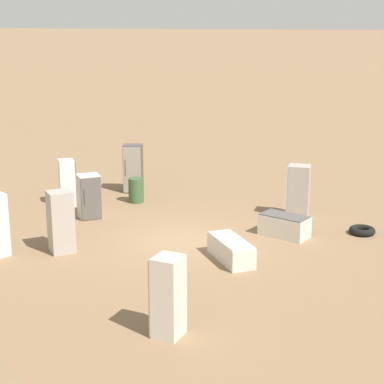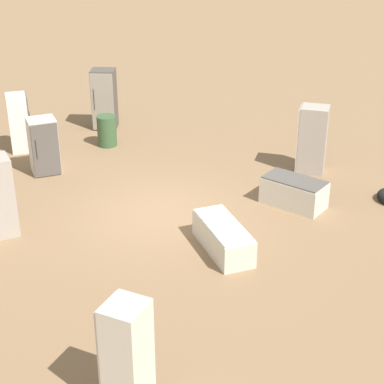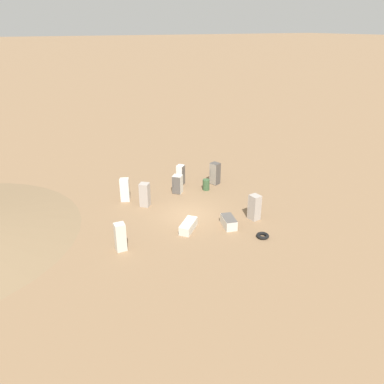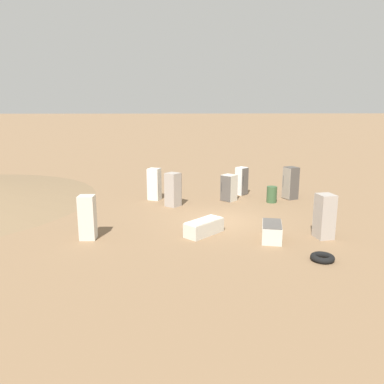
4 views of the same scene
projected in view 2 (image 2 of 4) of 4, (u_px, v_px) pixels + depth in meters
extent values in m
plane|color=#846647|center=(161.00, 214.00, 15.68)|extent=(1000.00, 1000.00, 0.00)
cube|color=beige|center=(44.00, 146.00, 17.65)|extent=(1.01, 1.01, 1.56)
cube|color=#56514C|center=(46.00, 150.00, 17.35)|extent=(0.54, 0.53, 1.50)
cylinder|color=#2D2D2D|center=(36.00, 149.00, 17.20)|extent=(0.02, 0.02, 0.55)
cube|color=beige|center=(127.00, 356.00, 9.61)|extent=(0.62, 0.68, 1.86)
cube|color=#BCB7AD|center=(110.00, 350.00, 9.73)|extent=(0.08, 0.62, 1.79)
cylinder|color=#2D2D2D|center=(115.00, 336.00, 9.88)|extent=(0.02, 0.02, 0.65)
cylinder|color=#2D2D2D|center=(4.00, 184.00, 14.80)|extent=(0.02, 0.02, 0.66)
cube|color=beige|center=(223.00, 238.00, 14.03)|extent=(1.81, 1.87, 0.61)
cube|color=silver|center=(223.00, 225.00, 13.89)|extent=(1.74, 1.80, 0.04)
cube|color=#A89E93|center=(313.00, 140.00, 17.62)|extent=(0.80, 0.73, 1.88)
cube|color=silver|center=(299.00, 138.00, 17.72)|extent=(0.11, 0.62, 1.81)
cylinder|color=#2D2D2D|center=(299.00, 132.00, 17.88)|extent=(0.02, 0.02, 0.66)
cube|color=beige|center=(294.00, 193.00, 15.99)|extent=(1.71, 1.17, 0.67)
cube|color=#56514C|center=(295.00, 180.00, 15.83)|extent=(1.64, 1.12, 0.04)
cube|color=#4C4742|center=(104.00, 99.00, 20.81)|extent=(0.92, 0.85, 1.94)
cube|color=gray|center=(103.00, 102.00, 20.50)|extent=(0.70, 0.27, 1.86)
cylinder|color=#2D2D2D|center=(94.00, 100.00, 20.44)|extent=(0.02, 0.02, 0.68)
cube|color=white|center=(18.00, 123.00, 19.03)|extent=(0.83, 0.84, 1.75)
cube|color=#56514C|center=(29.00, 122.00, 19.11)|extent=(0.41, 0.49, 1.68)
cylinder|color=#2D2D2D|center=(30.00, 121.00, 18.89)|extent=(0.02, 0.02, 0.61)
cylinder|color=#385633|center=(107.00, 131.00, 19.58)|extent=(0.59, 0.59, 0.94)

